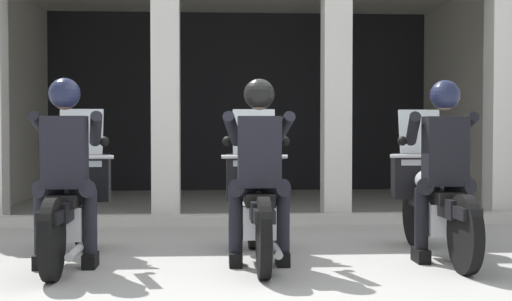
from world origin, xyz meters
The scene contains 9 objects.
ground_plane centered at (0.00, 3.00, 0.00)m, with size 80.00×80.00×0.00m, color #999993.
station_building centered at (0.11, 5.62, 2.13)m, with size 7.60×4.93×3.46m.
kerb_strip centered at (0.11, 2.68, 0.06)m, with size 7.10×0.24×0.12m, color #B7B5AD.
motorcycle_left centered at (-1.62, 0.39, 0.50)m, with size 0.62×2.04×1.35m.
police_officer_left centered at (-1.62, 0.10, 0.94)m, with size 0.63×0.61×1.58m.
motorcycle_center centered at (0.00, 0.38, 0.50)m, with size 0.62×2.04×1.35m.
police_officer_center centered at (0.00, 0.10, 0.94)m, with size 0.63×0.61×1.58m.
motorcycle_right centered at (1.62, 0.45, 0.50)m, with size 0.62×2.04×1.35m.
police_officer_right centered at (1.62, 0.17, 0.94)m, with size 0.63×0.61×1.58m.
Camera 1 is at (-0.40, -5.98, 1.18)m, focal length 50.58 mm.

